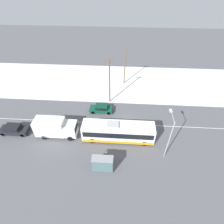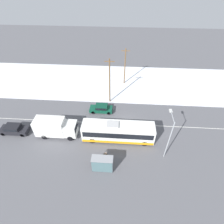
{
  "view_description": "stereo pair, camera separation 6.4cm",
  "coord_description": "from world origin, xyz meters",
  "views": [
    {
      "loc": [
        -1.11,
        -21.89,
        21.67
      ],
      "look_at": [
        -2.66,
        1.5,
        1.4
      ],
      "focal_mm": 28.0,
      "sensor_mm": 36.0,
      "label": 1
    },
    {
      "loc": [
        -1.05,
        -21.89,
        21.67
      ],
      "look_at": [
        -2.66,
        1.5,
        1.4
      ],
      "focal_mm": 28.0,
      "sensor_mm": 36.0,
      "label": 2
    }
  ],
  "objects": [
    {
      "name": "ground_plane",
      "position": [
        0.0,
        0.0,
        0.0
      ],
      "size": [
        120.0,
        120.0,
        0.0
      ],
      "primitive_type": "plane",
      "color": "#56565B"
    },
    {
      "name": "snow_lot",
      "position": [
        0.0,
        13.97,
        0.06
      ],
      "size": [
        80.0,
        15.95,
        0.12
      ],
      "color": "silver",
      "rests_on": "ground_plane"
    },
    {
      "name": "lane_marking_center",
      "position": [
        0.0,
        0.0,
        0.0
      ],
      "size": [
        60.0,
        0.12,
        0.0
      ],
      "color": "silver",
      "rests_on": "ground_plane"
    },
    {
      "name": "city_bus",
      "position": [
        -1.39,
        -3.31,
        1.57
      ],
      "size": [
        11.12,
        2.57,
        3.21
      ],
      "color": "white",
      "rests_on": "ground_plane"
    },
    {
      "name": "box_truck",
      "position": [
        -11.39,
        -3.2,
        1.77
      ],
      "size": [
        6.54,
        2.3,
        3.25
      ],
      "color": "silver",
      "rests_on": "ground_plane"
    },
    {
      "name": "sedan_car",
      "position": [
        -4.8,
        3.17,
        0.79
      ],
      "size": [
        4.23,
        1.8,
        1.45
      ],
      "rotation": [
        0.0,
        0.0,
        3.14
      ],
      "color": "#0F4733",
      "rests_on": "ground_plane"
    },
    {
      "name": "parked_car_near_truck",
      "position": [
        -18.51,
        -3.2,
        0.84
      ],
      "size": [
        4.54,
        1.8,
        1.55
      ],
      "color": "black",
      "rests_on": "ground_plane"
    },
    {
      "name": "pedestrian_at_stop",
      "position": [
        -2.92,
        -7.51,
        1.08
      ],
      "size": [
        0.63,
        0.28,
        1.76
      ],
      "color": "#23232D",
      "rests_on": "ground_plane"
    },
    {
      "name": "bus_shelter",
      "position": [
        -3.22,
        -9.17,
        1.67
      ],
      "size": [
        2.84,
        1.2,
        2.4
      ],
      "color": "gray",
      "rests_on": "ground_plane"
    },
    {
      "name": "streetlamp",
      "position": [
        5.48,
        -5.73,
        4.46
      ],
      "size": [
        0.36,
        2.79,
        6.96
      ],
      "color": "#9EA3A8",
      "rests_on": "ground_plane"
    },
    {
      "name": "utility_pole_roadside",
      "position": [
        -3.43,
        6.31,
        4.78
      ],
      "size": [
        1.8,
        0.24,
        9.18
      ],
      "color": "brown",
      "rests_on": "ground_plane"
    },
    {
      "name": "utility_pole_snowlot",
      "position": [
        -0.66,
        13.6,
        4.31
      ],
      "size": [
        1.8,
        0.24,
        8.24
      ],
      "color": "brown",
      "rests_on": "ground_plane"
    }
  ]
}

